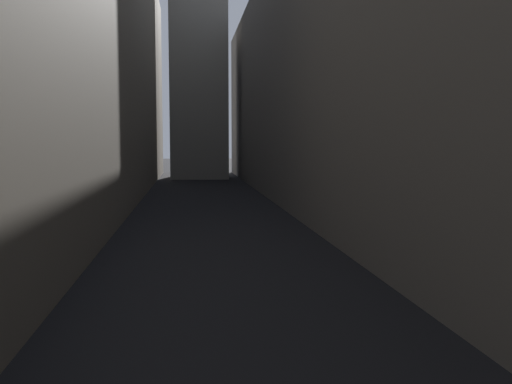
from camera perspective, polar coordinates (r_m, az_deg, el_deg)
ground_plane at (r=36.38m, az=-4.48°, el=-2.84°), size 264.00×264.00×0.00m
building_block_left at (r=39.91m, az=-21.07°, el=15.99°), size 10.59×108.00×25.57m
building_block_right at (r=40.84m, az=13.62°, el=12.59°), size 14.09×108.00×20.88m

